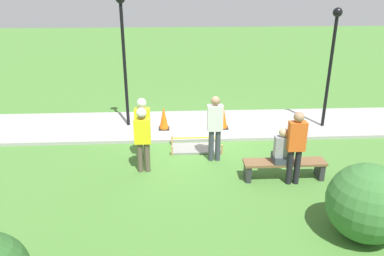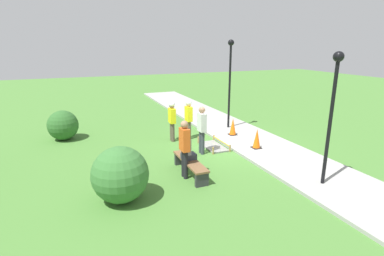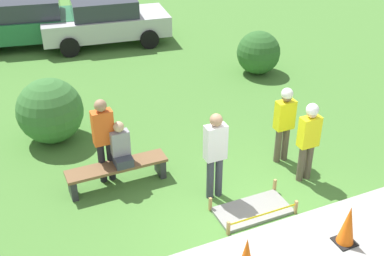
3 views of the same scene
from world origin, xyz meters
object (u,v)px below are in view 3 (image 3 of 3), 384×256
Objects in this scene: bystander_in_gray_shirt at (215,151)px; parked_car_green at (28,22)px; parked_car_silver at (105,20)px; park_bench at (117,170)px; worker_assistant at (309,136)px; traffic_cone_far_patch at (348,225)px; person_seated_on_bench at (121,147)px; worker_supervisor at (284,119)px; bystander_in_orange_shirt at (104,136)px.

bystander_in_gray_shirt reaches higher than parked_car_green.
parked_car_silver is at bearing 87.62° from bystander_in_gray_shirt.
parked_car_green is (-0.45, 8.96, 0.46)m from park_bench.
worker_assistant is at bearing -20.94° from park_bench.
parked_car_green reaches higher than traffic_cone_far_patch.
bystander_in_gray_shirt is 9.17m from parked_car_silver.
person_seated_on_bench is at bearing 157.62° from worker_assistant.
parked_car_green is at bearing 166.49° from parked_car_silver.
parked_car_silver reaches higher than person_seated_on_bench.
park_bench is at bearing -76.71° from parked_car_green.
bystander_in_gray_shirt is (1.46, -1.15, 0.20)m from person_seated_on_bench.
worker_supervisor is 1.00× the size of worker_assistant.
person_seated_on_bench is 0.19× the size of parked_car_green.
worker_supervisor reaches higher than person_seated_on_bench.
parked_car_green is (-0.30, 8.72, -0.23)m from bystander_in_orange_shirt.
person_seated_on_bench is at bearing 22.02° from park_bench.
bystander_in_gray_shirt is at bearing -37.86° from bystander_in_orange_shirt.
parked_car_silver is (2.41, -0.91, -0.01)m from parked_car_green.
traffic_cone_far_patch is 11.33m from parked_car_silver.
traffic_cone_far_patch is at bearing -47.40° from park_bench.
parked_car_silver is at bearing 95.09° from traffic_cone_far_patch.
parked_car_silver is (-1.00, 11.28, 0.32)m from traffic_cone_far_patch.
park_bench is (-2.97, 3.23, -0.13)m from traffic_cone_far_patch.
person_seated_on_bench is 0.52× the size of worker_supervisor.
bystander_in_gray_shirt is (-1.38, 2.12, 0.55)m from traffic_cone_far_patch.
park_bench is 3.55m from worker_supervisor.
worker_supervisor is at bearing -73.20° from parked_car_silver.
person_seated_on_bench reaches higher than park_bench.
park_bench is at bearing 145.13° from bystander_in_gray_shirt.
worker_assistant is at bearing -23.43° from bystander_in_orange_shirt.
bystander_in_gray_shirt is 10.27m from parked_car_green.
person_seated_on_bench is at bearing 130.95° from traffic_cone_far_patch.
person_seated_on_bench is 0.20× the size of parked_car_silver.
bystander_in_gray_shirt reaches higher than park_bench.
parked_car_green is at bearing 93.66° from person_seated_on_bench.
worker_assistant is at bearing -6.90° from bystander_in_gray_shirt.
parked_car_silver is (0.38, 9.16, -0.24)m from bystander_in_gray_shirt.
bystander_in_orange_shirt is 2.19m from bystander_in_gray_shirt.
worker_supervisor is 10.29m from parked_car_green.
worker_supervisor is at bearing -12.70° from bystander_in_orange_shirt.
worker_supervisor is at bearing -57.40° from parked_car_green.
bystander_in_gray_shirt reaches higher than person_seated_on_bench.
bystander_in_orange_shirt is (-0.14, 0.24, 0.69)m from park_bench.
parked_car_silver is (-1.52, 9.39, -0.22)m from worker_assistant.
park_bench is 1.17× the size of worker_supervisor.
traffic_cone_far_patch is 0.42× the size of bystander_in_orange_shirt.
bystander_in_gray_shirt is at bearing -163.86° from worker_supervisor.
person_seated_on_bench is at bearing 169.43° from worker_supervisor.
parked_car_green reaches higher than parked_car_silver.
bystander_in_gray_shirt is at bearing -68.16° from parked_car_green.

